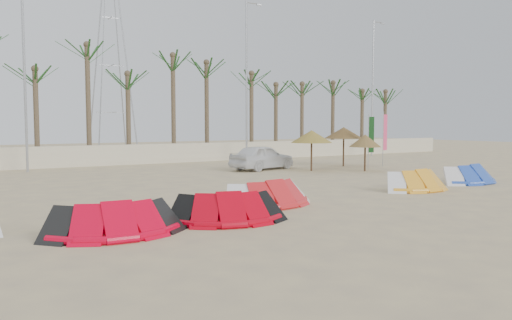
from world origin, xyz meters
TOP-DOWN VIEW (x-y plane):
  - ground at (0.00, 0.00)m, footprint 120.00×120.00m
  - boundary_wall at (0.00, 22.00)m, footprint 60.00×0.30m
  - palm_line at (0.67, 23.50)m, footprint 52.00×4.00m
  - lamp_b at (-5.96, 20.00)m, footprint 1.25×0.14m
  - lamp_c at (8.04, 20.00)m, footprint 1.25×0.14m
  - lamp_d at (20.04, 20.00)m, footprint 1.25×0.14m
  - pylon at (1.00, 28.00)m, footprint 3.00×3.00m
  - kite_red_left at (-6.48, 2.20)m, footprint 3.32×1.72m
  - kite_red_mid at (-3.47, 2.19)m, footprint 3.41×2.22m
  - kite_red_right at (-0.96, 3.90)m, footprint 3.49×1.93m
  - kite_orange at (6.09, 3.87)m, footprint 3.09×1.55m
  - kite_blue at (10.07, 4.33)m, footprint 3.43×1.81m
  - parasol_left at (7.67, 12.36)m, footprint 2.33×2.33m
  - parasol_mid at (10.07, 10.61)m, footprint 1.77×1.77m
  - parasol_right at (11.25, 13.69)m, footprint 2.38×2.38m
  - flag_pink at (13.34, 12.24)m, footprint 0.45×0.10m
  - flag_green at (11.52, 11.65)m, footprint 0.45×0.04m
  - car at (5.71, 14.44)m, footprint 4.51×2.72m

SIDE VIEW (x-z plane):
  - ground at x=0.00m, z-range 0.00..0.00m
  - pylon at x=1.00m, z-range -7.00..7.00m
  - kite_orange at x=6.09m, z-range -0.03..0.87m
  - kite_red_mid at x=-3.47m, z-range -0.03..0.87m
  - kite_red_left at x=-6.48m, z-range -0.03..0.87m
  - kite_blue at x=10.07m, z-range -0.03..0.87m
  - kite_red_right at x=-0.96m, z-range -0.03..0.87m
  - boundary_wall at x=0.00m, z-range 0.00..1.30m
  - car at x=5.71m, z-range 0.00..1.44m
  - parasol_mid at x=10.07m, z-range 0.67..2.73m
  - flag_green at x=11.52m, z-range 0.30..3.53m
  - parasol_left at x=7.67m, z-range 0.79..3.08m
  - flag_pink at x=13.34m, z-range 0.32..3.72m
  - parasol_right at x=11.25m, z-range 0.86..3.30m
  - lamp_b at x=-5.96m, z-range 0.27..11.27m
  - lamp_c at x=8.04m, z-range 0.27..11.27m
  - lamp_d at x=20.04m, z-range 0.27..11.27m
  - palm_line at x=0.67m, z-range 2.59..10.29m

